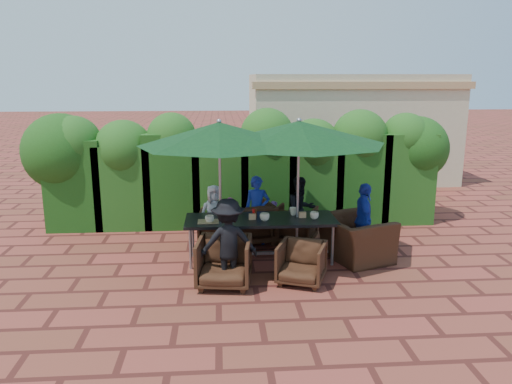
{
  "coord_description": "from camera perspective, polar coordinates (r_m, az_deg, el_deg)",
  "views": [
    {
      "loc": [
        -0.51,
        -8.18,
        3.12
      ],
      "look_at": [
        0.12,
        0.4,
        1.13
      ],
      "focal_mm": 35.0,
      "sensor_mm": 36.0,
      "label": 1
    }
  ],
  "objects": [
    {
      "name": "dining_table",
      "position": [
        8.6,
        0.54,
        -3.5
      ],
      "size": [
        2.58,
        0.9,
        0.75
      ],
      "color": "black",
      "rests_on": "ground"
    },
    {
      "name": "cup_b",
      "position": [
        8.63,
        -3.02,
        -2.47
      ],
      "size": [
        0.15,
        0.15,
        0.14
      ],
      "primitive_type": "imported",
      "color": "beige",
      "rests_on": "dining_table"
    },
    {
      "name": "cup_e",
      "position": [
        8.59,
        6.68,
        -2.68
      ],
      "size": [
        0.16,
        0.16,
        0.12
      ],
      "primitive_type": "imported",
      "color": "beige",
      "rests_on": "dining_table"
    },
    {
      "name": "child_right",
      "position": [
        9.77,
        2.11,
        -3.26
      ],
      "size": [
        0.31,
        0.27,
        0.77
      ],
      "primitive_type": "imported",
      "rotation": [
        0.0,
        0.0,
        0.18
      ],
      "color": "purple",
      "rests_on": "ground"
    },
    {
      "name": "chair_far_mid",
      "position": [
        9.57,
        -0.64,
        -3.3
      ],
      "size": [
        1.01,
        0.97,
        0.87
      ],
      "primitive_type": "imported",
      "rotation": [
        0.0,
        0.0,
        3.39
      ],
      "color": "black",
      "rests_on": "ground"
    },
    {
      "name": "adult_near_left",
      "position": [
        7.59,
        -3.18,
        -5.78
      ],
      "size": [
        0.9,
        0.46,
        1.36
      ],
      "primitive_type": "imported",
      "rotation": [
        0.0,
        0.0,
        3.22
      ],
      "color": "black",
      "rests_on": "ground"
    },
    {
      "name": "pedestrian_c",
      "position": [
        13.3,
        11.88,
        3.21
      ],
      "size": [
        1.27,
        1.12,
        1.84
      ],
      "primitive_type": "imported",
      "rotation": [
        0.0,
        0.0,
        2.53
      ],
      "color": "#9899A0",
      "rests_on": "ground"
    },
    {
      "name": "child_left",
      "position": [
        9.61,
        -2.99,
        -3.22
      ],
      "size": [
        0.39,
        0.36,
        0.88
      ],
      "primitive_type": "imported",
      "rotation": [
        0.0,
        0.0,
        -0.41
      ],
      "color": "#C84684",
      "rests_on": "ground"
    },
    {
      "name": "sauce_bottle",
      "position": [
        8.59,
        -0.06,
        -2.44
      ],
      "size": [
        0.04,
        0.04,
        0.17
      ],
      "primitive_type": "cylinder",
      "color": "#4C230C",
      "rests_on": "dining_table"
    },
    {
      "name": "adult_far_mid",
      "position": [
        9.47,
        0.13,
        -2.1
      ],
      "size": [
        0.5,
        0.42,
        1.31
      ],
      "primitive_type": "imported",
      "rotation": [
        0.0,
        0.0,
        -0.08
      ],
      "color": "#1D30A0",
      "rests_on": "ground"
    },
    {
      "name": "chair_end_right",
      "position": [
        8.85,
        11.27,
        -4.44
      ],
      "size": [
        1.1,
        1.34,
        1.01
      ],
      "primitive_type": "imported",
      "rotation": [
        0.0,
        0.0,
        1.91
      ],
      "color": "black",
      "rests_on": "ground"
    },
    {
      "name": "umbrella_left",
      "position": [
        8.2,
        -4.23,
        6.61
      ],
      "size": [
        2.7,
        2.7,
        2.46
      ],
      "color": "gray",
      "rests_on": "ground"
    },
    {
      "name": "number_block_right",
      "position": [
        8.65,
        5.33,
        -2.61
      ],
      "size": [
        0.12,
        0.06,
        0.1
      ],
      "primitive_type": "cube",
      "color": "tan",
      "rests_on": "dining_table"
    },
    {
      "name": "chair_near_left",
      "position": [
        7.66,
        -3.67,
        -7.74
      ],
      "size": [
        0.89,
        0.85,
        0.82
      ],
      "primitive_type": "imported",
      "rotation": [
        0.0,
        0.0,
        -0.13
      ],
      "color": "black",
      "rests_on": "ground"
    },
    {
      "name": "adult_end_right",
      "position": [
        9.02,
        12.2,
        -3.13
      ],
      "size": [
        0.47,
        0.81,
        1.32
      ],
      "primitive_type": "imported",
      "rotation": [
        0.0,
        0.0,
        1.46
      ],
      "color": "#1D30A0",
      "rests_on": "ground"
    },
    {
      "name": "chair_far_left",
      "position": [
        9.51,
        -4.31,
        -3.86
      ],
      "size": [
        0.78,
        0.74,
        0.74
      ],
      "primitive_type": "imported",
      "rotation": [
        0.0,
        0.0,
        3.05
      ],
      "color": "black",
      "rests_on": "ground"
    },
    {
      "name": "number_block_left",
      "position": [
        8.5,
        -0.43,
        -2.84
      ],
      "size": [
        0.12,
        0.06,
        0.1
      ],
      "primitive_type": "cube",
      "color": "tan",
      "rests_on": "dining_table"
    },
    {
      "name": "chair_far_right",
      "position": [
        9.62,
        4.48,
        -3.56
      ],
      "size": [
        0.96,
        0.94,
        0.77
      ],
      "primitive_type": "imported",
      "rotation": [
        0.0,
        0.0,
        2.73
      ],
      "color": "black",
      "rests_on": "ground"
    },
    {
      "name": "hedge_wall",
      "position": [
        10.66,
        -2.19,
        3.43
      ],
      "size": [
        9.1,
        1.6,
        2.5
      ],
      "color": "#173B10",
      "rests_on": "ground"
    },
    {
      "name": "ketchup_bottle",
      "position": [
        8.55,
        -0.27,
        -2.5
      ],
      "size": [
        0.04,
        0.04,
        0.17
      ],
      "primitive_type": "cylinder",
      "color": "#B20C0A",
      "rests_on": "dining_table"
    },
    {
      "name": "cup_c",
      "position": [
        8.43,
        0.99,
        -2.87
      ],
      "size": [
        0.17,
        0.17,
        0.13
      ],
      "primitive_type": "imported",
      "color": "beige",
      "rests_on": "dining_table"
    },
    {
      "name": "cup_d",
      "position": [
        8.8,
        4.27,
        -2.21
      ],
      "size": [
        0.14,
        0.14,
        0.13
      ],
      "primitive_type": "imported",
      "color": "beige",
      "rests_on": "dining_table"
    },
    {
      "name": "adult_far_left",
      "position": [
        9.51,
        -4.78,
        -2.59
      ],
      "size": [
        0.62,
        0.44,
        1.14
      ],
      "primitive_type": "imported",
      "rotation": [
        0.0,
        0.0,
        0.2
      ],
      "color": "silver",
      "rests_on": "ground"
    },
    {
      "name": "umbrella_right",
      "position": [
        8.42,
        4.93,
        6.78
      ],
      "size": [
        2.95,
        2.95,
        2.46
      ],
      "color": "gray",
      "rests_on": "ground"
    },
    {
      "name": "pedestrian_b",
      "position": [
        13.22,
        8.36,
        2.6
      ],
      "size": [
        0.79,
        0.55,
        1.53
      ],
      "primitive_type": "imported",
      "rotation": [
        0.0,
        0.0,
        2.99
      ],
      "color": "#C84684",
      "rests_on": "ground"
    },
    {
      "name": "cup_a",
      "position": [
        8.36,
        -5.32,
        -3.09
      ],
      "size": [
        0.15,
        0.15,
        0.12
      ],
      "primitive_type": "imported",
      "color": "beige",
      "rests_on": "dining_table"
    },
    {
      "name": "pedestrian_a",
      "position": [
        12.82,
        6.05,
        3.26
      ],
      "size": [
        1.9,
        1.02,
        1.93
      ],
      "primitive_type": "imported",
      "rotation": [
        0.0,
        0.0,
        2.92
      ],
      "color": "#217B2F",
      "rests_on": "ground"
    },
    {
      "name": "chair_near_right",
      "position": [
        7.79,
        5.22,
        -7.86
      ],
      "size": [
        0.88,
        0.85,
        0.71
      ],
      "primitive_type": "imported",
      "rotation": [
        0.0,
        0.0,
        -0.37
      ],
      "color": "black",
      "rests_on": "ground"
    },
    {
      "name": "adult_far_right",
      "position": [
        9.6,
        5.11,
        -2.04
      ],
      "size": [
        0.71,
        0.57,
        1.28
      ],
      "primitive_type": "imported",
      "rotation": [
        0.0,
        0.0,
        0.36
      ],
      "color": "black",
      "rests_on": "ground"
    },
    {
      "name": "ground",
      "position": [
        8.77,
        -0.62,
        -7.84
      ],
      "size": [
        80.0,
        80.0,
        0.0
      ],
      "primitive_type": "plane",
      "color": "maroon",
      "rests_on": "ground"
    },
    {
      "name": "building",
      "position": [
        15.77,
        10.61,
        7.28
      ],
      "size": [
        6.2,
        3.08,
        3.2
      ],
      "color": "beige",
      "rests_on": "ground"
    },
    {
      "name": "serving_tray",
      "position": [
        8.4,
        -5.47,
        -3.38
      ],
      "size": [
        0.35,
        0.25,
        0.02
      ],
      "primitive_type": "cube",
      "color": "#987749",
      "rests_on": "dining_table"
    }
  ]
}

